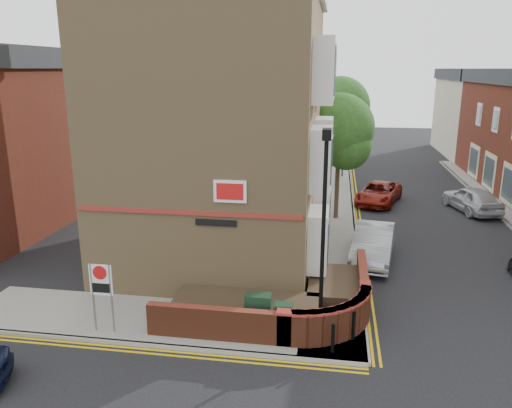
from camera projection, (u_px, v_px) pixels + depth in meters
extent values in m
plane|color=black|center=(262.00, 357.00, 14.30)|extent=(120.00, 120.00, 0.00)
cube|color=gray|center=(162.00, 320.00, 16.25)|extent=(13.00, 3.00, 0.12)
cube|color=gray|center=(336.00, 209.00, 29.22)|extent=(2.00, 32.00, 0.12)
cube|color=gray|center=(145.00, 345.00, 14.82)|extent=(13.00, 0.15, 0.12)
cube|color=gray|center=(353.00, 209.00, 29.06)|extent=(0.15, 32.00, 0.12)
cube|color=gold|center=(142.00, 351.00, 14.60)|extent=(13.00, 0.28, 0.01)
cube|color=gold|center=(357.00, 210.00, 29.04)|extent=(0.28, 32.00, 0.01)
cube|color=#967A50|center=(220.00, 127.00, 20.91)|extent=(8.00, 10.00, 11.00)
cube|color=maroon|center=(187.00, 213.00, 16.72)|extent=(7.80, 0.06, 0.15)
cube|color=white|center=(230.00, 191.00, 16.27)|extent=(1.10, 0.05, 0.75)
cube|color=black|center=(216.00, 223.00, 16.63)|extent=(1.40, 0.04, 0.22)
cylinder|color=black|center=(323.00, 243.00, 14.38)|extent=(0.12, 0.12, 6.00)
cylinder|color=black|center=(320.00, 325.00, 15.06)|extent=(0.20, 0.20, 0.80)
cube|color=black|center=(327.00, 134.00, 13.55)|extent=(0.25, 0.50, 0.30)
cube|color=black|center=(258.00, 312.00, 15.39)|extent=(0.80, 0.45, 1.20)
cube|color=black|center=(283.00, 320.00, 15.00)|extent=(0.55, 0.40, 1.10)
cylinder|color=black|center=(333.00, 338.00, 14.22)|extent=(0.11, 0.11, 0.90)
cylinder|color=black|center=(354.00, 326.00, 14.89)|extent=(0.11, 0.11, 0.90)
cylinder|color=slate|center=(93.00, 297.00, 15.27)|extent=(0.06, 0.06, 2.20)
cylinder|color=slate|center=(112.00, 299.00, 15.18)|extent=(0.06, 0.06, 2.20)
cube|color=white|center=(101.00, 280.00, 15.07)|extent=(0.72, 0.04, 1.00)
cylinder|color=red|center=(100.00, 273.00, 14.97)|extent=(0.44, 0.02, 0.44)
cube|color=beige|center=(472.00, 118.00, 47.35)|extent=(5.00, 12.00, 7.00)
cube|color=#2D3136|center=(477.00, 74.00, 46.30)|extent=(5.40, 12.40, 1.00)
cylinder|color=#382B1E|center=(337.00, 177.00, 26.70)|extent=(0.24, 0.24, 4.55)
sphere|color=#204818|center=(340.00, 128.00, 26.02)|extent=(3.64, 3.64, 3.64)
sphere|color=#204818|center=(347.00, 145.00, 25.89)|extent=(2.60, 2.60, 2.60)
sphere|color=#204818|center=(333.00, 136.00, 26.56)|extent=(2.86, 2.86, 2.86)
cylinder|color=#382B1E|center=(338.00, 149.00, 34.26)|extent=(0.24, 0.24, 5.04)
sphere|color=#204818|center=(340.00, 107.00, 33.50)|extent=(4.03, 4.03, 4.03)
sphere|color=#204818|center=(345.00, 121.00, 33.40)|extent=(2.88, 2.88, 2.88)
sphere|color=#204818|center=(335.00, 114.00, 34.06)|extent=(3.17, 3.17, 3.17)
cylinder|color=#382B1E|center=(338.00, 136.00, 41.91)|extent=(0.24, 0.24, 4.76)
sphere|color=#204818|center=(340.00, 103.00, 41.20)|extent=(3.81, 3.81, 3.81)
sphere|color=#204818|center=(344.00, 114.00, 41.08)|extent=(2.72, 2.72, 2.72)
sphere|color=#204818|center=(336.00, 109.00, 41.75)|extent=(2.99, 2.99, 2.99)
cylinder|color=black|center=(343.00, 155.00, 37.29)|extent=(0.10, 0.10, 3.20)
imported|color=black|center=(344.00, 127.00, 36.74)|extent=(0.20, 0.16, 1.00)
imported|color=gray|center=(373.00, 244.00, 21.31)|extent=(2.26, 4.78, 1.51)
imported|color=maroon|center=(379.00, 193.00, 30.46)|extent=(3.39, 5.04, 1.28)
imported|color=#B2B2BA|center=(472.00, 199.00, 28.65)|extent=(2.89, 4.69, 1.49)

